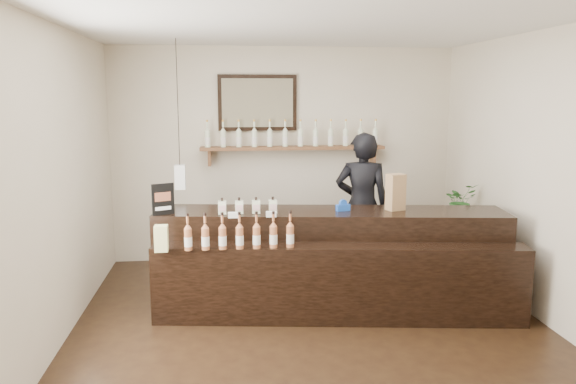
# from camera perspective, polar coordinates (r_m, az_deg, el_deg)

# --- Properties ---
(ground) EXTENTS (5.00, 5.00, 0.00)m
(ground) POSITION_cam_1_polar(r_m,az_deg,el_deg) (5.40, 2.55, -13.98)
(ground) COLOR black
(ground) RESTS_ON ground
(room_shell) EXTENTS (5.00, 5.00, 5.00)m
(room_shell) POSITION_cam_1_polar(r_m,az_deg,el_deg) (4.97, 2.70, 4.30)
(room_shell) COLOR beige
(room_shell) RESTS_ON ground
(back_wall_decor) EXTENTS (2.66, 0.96, 1.69)m
(back_wall_decor) POSITION_cam_1_polar(r_m,az_deg,el_deg) (7.29, -1.46, 6.49)
(back_wall_decor) COLOR brown
(back_wall_decor) RESTS_ON ground
(counter) EXTENTS (3.65, 1.43, 1.17)m
(counter) POSITION_cam_1_polar(r_m,az_deg,el_deg) (5.81, 4.45, -7.31)
(counter) COLOR black
(counter) RESTS_ON ground
(promo_sign) EXTENTS (0.21, 0.11, 0.31)m
(promo_sign) POSITION_cam_1_polar(r_m,az_deg,el_deg) (5.69, -12.58, -0.73)
(promo_sign) COLOR black
(promo_sign) RESTS_ON counter
(paper_bag) EXTENTS (0.20, 0.18, 0.38)m
(paper_bag) POSITION_cam_1_polar(r_m,az_deg,el_deg) (5.89, 10.88, -0.01)
(paper_bag) COLOR #8E6544
(paper_bag) RESTS_ON counter
(tape_dispenser) EXTENTS (0.15, 0.09, 0.12)m
(tape_dispenser) POSITION_cam_1_polar(r_m,az_deg,el_deg) (5.80, 5.61, -1.46)
(tape_dispenser) COLOR blue
(tape_dispenser) RESTS_ON counter
(side_cabinet) EXTENTS (0.44, 0.56, 0.73)m
(side_cabinet) POSITION_cam_1_polar(r_m,az_deg,el_deg) (7.12, 16.87, -5.36)
(side_cabinet) COLOR brown
(side_cabinet) RESTS_ON ground
(potted_plant) EXTENTS (0.45, 0.42, 0.41)m
(potted_plant) POSITION_cam_1_polar(r_m,az_deg,el_deg) (7.00, 17.10, -0.84)
(potted_plant) COLOR #2D6528
(potted_plant) RESTS_ON side_cabinet
(shopkeeper) EXTENTS (0.82, 0.64, 1.98)m
(shopkeeper) POSITION_cam_1_polar(r_m,az_deg,el_deg) (6.74, 7.55, -0.43)
(shopkeeper) COLOR black
(shopkeeper) RESTS_ON ground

